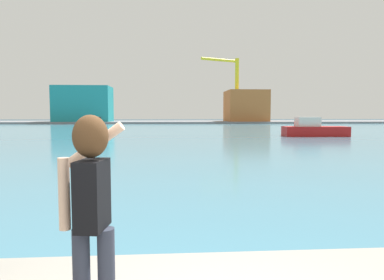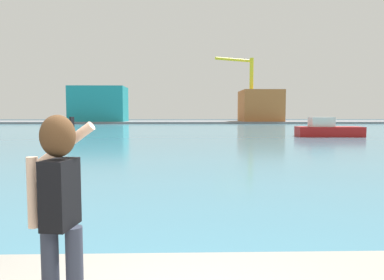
% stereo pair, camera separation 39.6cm
% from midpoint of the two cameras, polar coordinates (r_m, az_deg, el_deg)
% --- Properties ---
extents(ground_plane, '(220.00, 220.00, 0.00)m').
position_cam_midpoint_polar(ground_plane, '(52.28, -1.34, 1.68)').
color(ground_plane, '#334751').
extents(harbor_water, '(140.00, 100.00, 0.02)m').
position_cam_midpoint_polar(harbor_water, '(54.28, -1.34, 1.78)').
color(harbor_water, teal).
rests_on(harbor_water, ground_plane).
extents(far_shore_dock, '(140.00, 20.00, 0.50)m').
position_cam_midpoint_polar(far_shore_dock, '(94.25, -1.39, 2.99)').
color(far_shore_dock, gray).
rests_on(far_shore_dock, ground_plane).
extents(person_photographer, '(0.53, 0.56, 1.74)m').
position_cam_midpoint_polar(person_photographer, '(2.98, -17.46, -9.06)').
color(person_photographer, '#2D3342').
rests_on(person_photographer, quay_promenade).
extents(boat_moored, '(6.81, 2.90, 2.04)m').
position_cam_midpoint_polar(boat_moored, '(39.18, 21.71, 1.60)').
color(boat_moored, '#B21919').
rests_on(boat_moored, harbor_water).
extents(warehouse_left, '(13.84, 8.86, 8.91)m').
position_cam_midpoint_polar(warehouse_left, '(92.77, -15.00, 5.73)').
color(warehouse_left, teal).
rests_on(warehouse_left, far_shore_dock).
extents(warehouse_right, '(10.27, 11.03, 8.10)m').
position_cam_midpoint_polar(warehouse_right, '(93.53, 11.32, 5.53)').
color(warehouse_right, '#B26633').
rests_on(warehouse_right, far_shore_dock).
extents(port_crane, '(10.39, 5.15, 16.35)m').
position_cam_midpoint_polar(port_crane, '(91.30, 9.23, 9.31)').
color(port_crane, yellow).
rests_on(port_crane, far_shore_dock).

